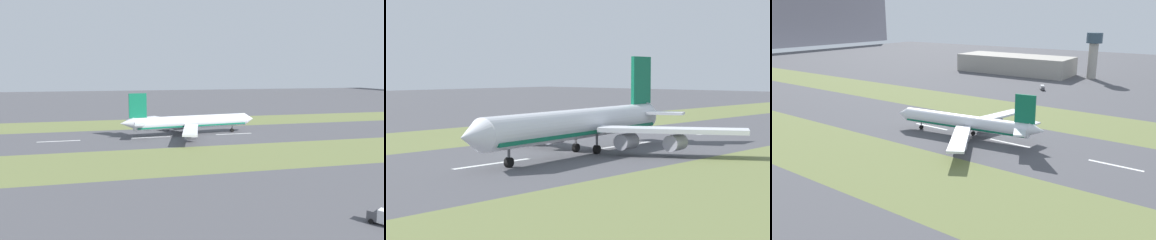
# 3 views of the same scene
# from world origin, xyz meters

# --- Properties ---
(ground_plane) EXTENTS (800.00, 800.00, 0.00)m
(ground_plane) POSITION_xyz_m (0.00, 0.00, 0.00)
(ground_plane) COLOR #4C4C51
(grass_median_west) EXTENTS (40.00, 600.00, 0.01)m
(grass_median_west) POSITION_xyz_m (-45.00, 0.00, 0.00)
(grass_median_west) COLOR olive
(grass_median_west) RESTS_ON ground
(grass_median_east) EXTENTS (40.00, 600.00, 0.01)m
(grass_median_east) POSITION_xyz_m (45.00, 0.00, 0.00)
(grass_median_east) COLOR olive
(grass_median_east) RESTS_ON ground
(centreline_dash_near) EXTENTS (1.20, 18.00, 0.01)m
(centreline_dash_near) POSITION_xyz_m (0.00, -58.24, 0.01)
(centreline_dash_near) COLOR silver
(centreline_dash_near) RESTS_ON ground
(centreline_dash_mid) EXTENTS (1.20, 18.00, 0.01)m
(centreline_dash_mid) POSITION_xyz_m (0.00, -18.24, 0.01)
(centreline_dash_mid) COLOR silver
(centreline_dash_mid) RESTS_ON ground
(centreline_dash_far) EXTENTS (1.20, 18.00, 0.01)m
(centreline_dash_far) POSITION_xyz_m (0.00, 21.76, 0.01)
(centreline_dash_far) COLOR silver
(centreline_dash_far) RESTS_ON ground
(airplane_main_jet) EXTENTS (63.63, 67.16, 20.20)m
(airplane_main_jet) POSITION_xyz_m (-2.71, -0.13, 6.02)
(airplane_main_jet) COLOR silver
(airplane_main_jet) RESTS_ON ground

